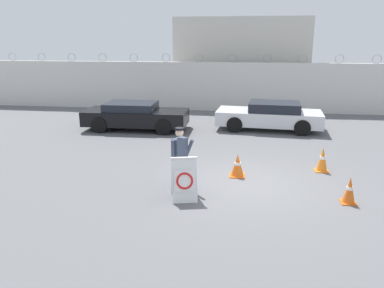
{
  "coord_description": "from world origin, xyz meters",
  "views": [
    {
      "loc": [
        -0.16,
        -9.76,
        3.82
      ],
      "look_at": [
        -1.65,
        0.62,
        0.91
      ],
      "focal_mm": 35.0,
      "sensor_mm": 36.0,
      "label": 1
    }
  ],
  "objects": [
    {
      "name": "ground_plane",
      "position": [
        0.0,
        0.0,
        0.0
      ],
      "size": [
        90.0,
        90.0,
        0.0
      ],
      "primitive_type": "plane",
      "color": "#5B5B5E"
    },
    {
      "name": "traffic_cone_mid",
      "position": [
        2.41,
        -0.91,
        0.33
      ],
      "size": [
        0.35,
        0.35,
        0.67
      ],
      "color": "orange",
      "rests_on": "ground_plane"
    },
    {
      "name": "parked_car_rear_sedan",
      "position": [
        0.93,
        6.79,
        0.63
      ],
      "size": [
        4.65,
        2.21,
        1.22
      ],
      "rotation": [
        0.0,
        0.0,
        3.06
      ],
      "color": "black",
      "rests_on": "ground_plane"
    },
    {
      "name": "parked_car_front_coupe",
      "position": [
        -4.95,
        5.97,
        0.63
      ],
      "size": [
        4.52,
        1.97,
        1.2
      ],
      "rotation": [
        0.0,
        0.0,
        0.02
      ],
      "color": "black",
      "rests_on": "ground_plane"
    },
    {
      "name": "traffic_cone_near",
      "position": [
        -0.31,
        0.6,
        0.33
      ],
      "size": [
        0.44,
        0.44,
        0.66
      ],
      "color": "orange",
      "rests_on": "ground_plane"
    },
    {
      "name": "barricade_sign",
      "position": [
        -1.58,
        -1.23,
        0.54
      ],
      "size": [
        0.76,
        0.79,
        1.08
      ],
      "rotation": [
        0.0,
        0.0,
        0.24
      ],
      "color": "white",
      "rests_on": "ground_plane"
    },
    {
      "name": "traffic_cone_far",
      "position": [
        2.21,
        1.39,
        0.37
      ],
      "size": [
        0.38,
        0.38,
        0.74
      ],
      "color": "orange",
      "rests_on": "ground_plane"
    },
    {
      "name": "security_guard",
      "position": [
        -1.8,
        -0.58,
        0.92
      ],
      "size": [
        0.58,
        0.55,
        1.67
      ],
      "rotation": [
        0.0,
        0.0,
        1.0
      ],
      "color": "black",
      "rests_on": "ground_plane"
    },
    {
      "name": "building_block",
      "position": [
        -0.52,
        14.98,
        2.57
      ],
      "size": [
        7.88,
        5.38,
        5.13
      ],
      "color": "beige",
      "rests_on": "ground_plane"
    },
    {
      "name": "perimeter_wall",
      "position": [
        0.0,
        11.15,
        1.34
      ],
      "size": [
        36.0,
        0.3,
        3.13
      ],
      "color": "silver",
      "rests_on": "ground_plane"
    }
  ]
}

